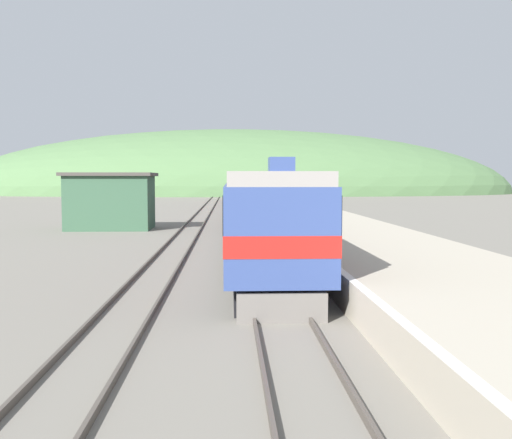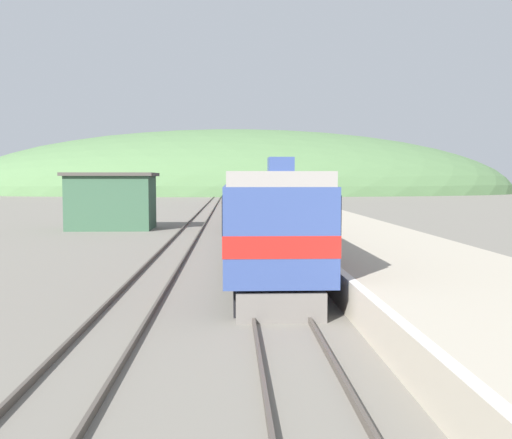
{
  "view_description": "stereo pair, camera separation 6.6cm",
  "coord_description": "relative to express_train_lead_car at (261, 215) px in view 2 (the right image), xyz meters",
  "views": [
    {
      "loc": [
        -1.34,
        4.32,
        3.68
      ],
      "look_at": [
        -0.43,
        24.79,
        2.3
      ],
      "focal_mm": 42.0,
      "sensor_mm": 36.0,
      "label": 1
    },
    {
      "loc": [
        -1.27,
        4.32,
        3.68
      ],
      "look_at": [
        -0.43,
        24.79,
        2.3
      ],
      "focal_mm": 42.0,
      "sensor_mm": 36.0,
      "label": 2
    }
  ],
  "objects": [
    {
      "name": "track_main",
      "position": [
        0.0,
        39.97,
        -2.05
      ],
      "size": [
        1.52,
        180.0,
        0.16
      ],
      "color": "#4C443D",
      "rests_on": "ground"
    },
    {
      "name": "track_siding",
      "position": [
        -4.16,
        39.97,
        -2.05
      ],
      "size": [
        1.52,
        180.0,
        0.16
      ],
      "color": "#4C443D",
      "rests_on": "ground"
    },
    {
      "name": "platform",
      "position": [
        5.07,
        19.97,
        -1.62
      ],
      "size": [
        6.55,
        140.0,
        1.02
      ],
      "color": "#B2A893",
      "rests_on": "ground"
    },
    {
      "name": "distant_hills",
      "position": [
        0.0,
        128.52,
        -2.13
      ],
      "size": [
        143.21,
        64.45,
        32.49
      ],
      "color": "#517547",
      "rests_on": "ground"
    },
    {
      "name": "station_shed",
      "position": [
        -10.07,
        18.6,
        -0.03
      ],
      "size": [
        6.46,
        4.74,
        4.15
      ],
      "color": "#385B42",
      "rests_on": "ground"
    },
    {
      "name": "express_train_lead_car",
      "position": [
        0.0,
        0.0,
        0.0
      ],
      "size": [
        3.03,
        21.94,
        4.24
      ],
      "color": "black",
      "rests_on": "ground"
    },
    {
      "name": "carriage_second",
      "position": [
        0.0,
        23.23,
        -0.01
      ],
      "size": [
        3.02,
        22.3,
        3.88
      ],
      "color": "black",
      "rests_on": "ground"
    },
    {
      "name": "carriage_third",
      "position": [
        0.0,
        46.42,
        -0.01
      ],
      "size": [
        3.02,
        22.3,
        3.88
      ],
      "color": "black",
      "rests_on": "ground"
    },
    {
      "name": "carriage_fourth",
      "position": [
        0.0,
        69.6,
        -0.01
      ],
      "size": [
        3.02,
        22.3,
        3.88
      ],
      "color": "black",
      "rests_on": "ground"
    }
  ]
}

